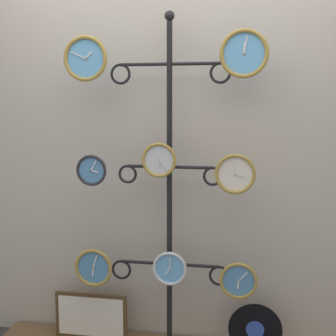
{
  "coord_description": "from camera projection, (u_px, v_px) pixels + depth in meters",
  "views": [
    {
      "loc": [
        0.48,
        -2.33,
        1.56
      ],
      "look_at": [
        0.0,
        0.36,
        1.19
      ],
      "focal_mm": 50.0,
      "sensor_mm": 36.0,
      "label": 1
    }
  ],
  "objects": [
    {
      "name": "clock_middle_left",
      "position": [
        92.0,
        170.0,
        2.8
      ],
      "size": [
        0.19,
        0.04,
        0.19
      ],
      "color": "#4C84B2"
    },
    {
      "name": "clock_bottom_right",
      "position": [
        239.0,
        281.0,
        2.72
      ],
      "size": [
        0.22,
        0.04,
        0.22
      ],
      "color": "#4C84B2"
    },
    {
      "name": "picture_frame",
      "position": [
        91.0,
        316.0,
        3.01
      ],
      "size": [
        0.48,
        0.02,
        0.3
      ],
      "color": "#4C381E",
      "rests_on": "low_shelf"
    },
    {
      "name": "clock_top_right",
      "position": [
        244.0,
        54.0,
        2.57
      ],
      "size": [
        0.27,
        0.04,
        0.27
      ],
      "color": "#60A8DB"
    },
    {
      "name": "display_stand",
      "position": [
        169.0,
        234.0,
        2.86
      ],
      "size": [
        0.74,
        0.33,
        2.1
      ],
      "color": "black",
      "rests_on": "ground_plane"
    },
    {
      "name": "shop_wall",
      "position": [
        174.0,
        131.0,
        2.94
      ],
      "size": [
        4.4,
        0.04,
        2.8
      ],
      "color": "#BCB2A3",
      "rests_on": "ground_plane"
    },
    {
      "name": "vinyl_record",
      "position": [
        255.0,
        329.0,
        2.81
      ],
      "size": [
        0.32,
        0.01,
        0.32
      ],
      "color": "black",
      "rests_on": "low_shelf"
    },
    {
      "name": "clock_top_left",
      "position": [
        86.0,
        59.0,
        2.7
      ],
      "size": [
        0.26,
        0.04,
        0.26
      ],
      "color": "#60A8DB"
    },
    {
      "name": "clock_middle_center",
      "position": [
        159.0,
        160.0,
        2.73
      ],
      "size": [
        0.21,
        0.04,
        0.21
      ],
      "color": "silver"
    },
    {
      "name": "clock_bottom_left",
      "position": [
        94.0,
        268.0,
        2.86
      ],
      "size": [
        0.24,
        0.04,
        0.24
      ],
      "color": "#4C84B2"
    },
    {
      "name": "clock_bottom_center",
      "position": [
        170.0,
        268.0,
        2.79
      ],
      "size": [
        0.21,
        0.04,
        0.21
      ],
      "color": "#60A8DB"
    },
    {
      "name": "clock_middle_right",
      "position": [
        235.0,
        174.0,
        2.66
      ],
      "size": [
        0.23,
        0.04,
        0.23
      ],
      "color": "silver"
    }
  ]
}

